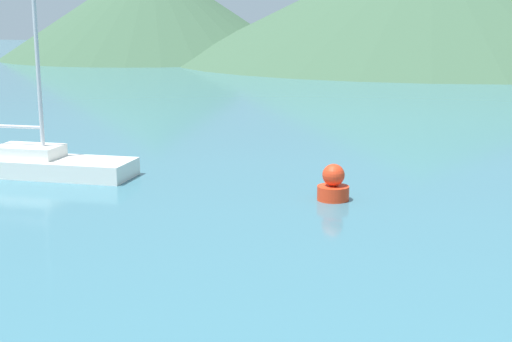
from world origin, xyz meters
TOP-DOWN VIEW (x-y plane):
  - sailboat_middle at (-8.73, 16.05)m, footprint 6.44×2.66m
  - buoy_marker at (0.37, 16.69)m, footprint 0.81×0.81m
  - hill_west at (-38.64, 71.99)m, footprint 34.41×34.41m
  - hill_central at (-8.19, 76.75)m, footprint 53.17×53.17m

SIDE VIEW (x-z plane):
  - sailboat_middle at x=-8.73m, z-range -3.41..4.17m
  - buoy_marker at x=0.37m, z-range -0.08..0.85m
  - hill_west at x=-38.64m, z-range 0.00..11.17m
  - hill_central at x=-8.19m, z-range 0.00..12.77m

